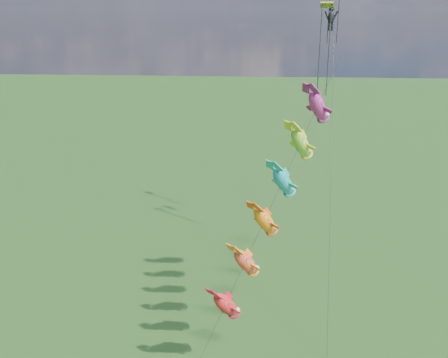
{
  "coord_description": "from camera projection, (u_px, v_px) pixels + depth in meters",
  "views": [
    {
      "loc": [
        14.16,
        -23.3,
        21.68
      ],
      "look_at": [
        11.52,
        10.44,
        10.18
      ],
      "focal_mm": 40.0,
      "sensor_mm": 36.0,
      "label": 1
    }
  ],
  "objects": [
    {
      "name": "parafoil_rig",
      "position": [
        331.0,
        19.0,
        39.44
      ],
      "size": [
        2.08,
        17.56,
        26.68
      ],
      "rotation": [
        0.0,
        0.0,
        0.02
      ],
      "color": "brown",
      "rests_on": "ground"
    },
    {
      "name": "fish_windsock_rig",
      "position": [
        274.0,
        201.0,
        30.53
      ],
      "size": [
        9.85,
        12.7,
        18.82
      ],
      "rotation": [
        0.0,
        0.0,
        -0.33
      ],
      "color": "brown",
      "rests_on": "ground"
    }
  ]
}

